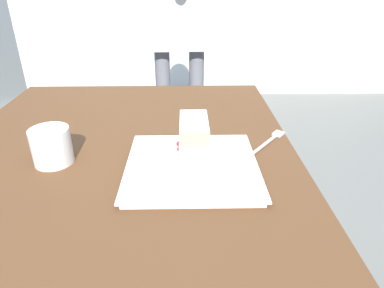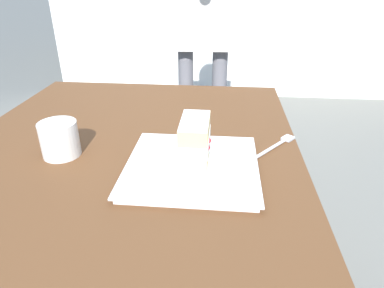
{
  "view_description": "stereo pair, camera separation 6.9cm",
  "coord_description": "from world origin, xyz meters",
  "px_view_note": "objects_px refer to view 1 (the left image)",
  "views": [
    {
      "loc": [
        -0.55,
        -0.16,
        1.11
      ],
      "look_at": [
        0.07,
        -0.17,
        0.79
      ],
      "focal_mm": 31.57,
      "sensor_mm": 36.0,
      "label": 1
    },
    {
      "loc": [
        -0.55,
        -0.23,
        1.11
      ],
      "look_at": [
        0.07,
        -0.17,
        0.79
      ],
      "focal_mm": 31.57,
      "sensor_mm": 36.0,
      "label": 2
    }
  ],
  "objects_px": {
    "patio_table": "(112,229)",
    "cake_slice": "(194,140)",
    "dessert_fork": "(268,142)",
    "dessert_plate": "(192,167)",
    "coffee_cup": "(51,146)"
  },
  "relations": [
    {
      "from": "dessert_plate",
      "to": "cake_slice",
      "type": "height_order",
      "value": "cake_slice"
    },
    {
      "from": "cake_slice",
      "to": "coffee_cup",
      "type": "bearing_deg",
      "value": 85.74
    },
    {
      "from": "dessert_fork",
      "to": "cake_slice",
      "type": "bearing_deg",
      "value": 119.97
    },
    {
      "from": "patio_table",
      "to": "coffee_cup",
      "type": "bearing_deg",
      "value": 52.49
    },
    {
      "from": "dessert_plate",
      "to": "cake_slice",
      "type": "bearing_deg",
      "value": -14.79
    },
    {
      "from": "dessert_plate",
      "to": "coffee_cup",
      "type": "relative_size",
      "value": 3.27
    },
    {
      "from": "cake_slice",
      "to": "dessert_fork",
      "type": "distance_m",
      "value": 0.22
    },
    {
      "from": "patio_table",
      "to": "dessert_plate",
      "type": "bearing_deg",
      "value": -69.01
    },
    {
      "from": "cake_slice",
      "to": "coffee_cup",
      "type": "xyz_separation_m",
      "value": [
        0.02,
        0.31,
        -0.02
      ]
    },
    {
      "from": "patio_table",
      "to": "coffee_cup",
      "type": "height_order",
      "value": "coffee_cup"
    },
    {
      "from": "dessert_plate",
      "to": "coffee_cup",
      "type": "height_order",
      "value": "coffee_cup"
    },
    {
      "from": "patio_table",
      "to": "cake_slice",
      "type": "height_order",
      "value": "cake_slice"
    },
    {
      "from": "coffee_cup",
      "to": "dessert_fork",
      "type": "bearing_deg",
      "value": -80.32
    },
    {
      "from": "patio_table",
      "to": "cake_slice",
      "type": "distance_m",
      "value": 0.26
    },
    {
      "from": "dessert_plate",
      "to": "patio_table",
      "type": "bearing_deg",
      "value": 110.99
    }
  ]
}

